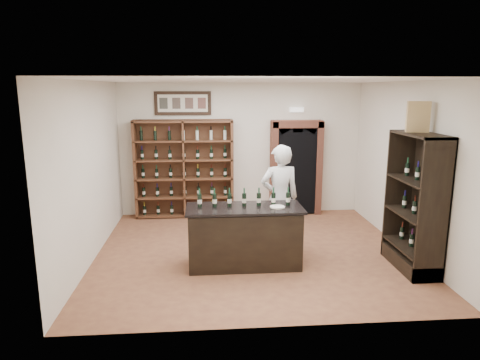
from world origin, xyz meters
name	(u,v)px	position (x,y,z in m)	size (l,w,h in m)	color
floor	(252,251)	(0.00, 0.00, 0.00)	(5.50, 5.50, 0.00)	brown
ceiling	(254,80)	(0.00, 0.00, 3.00)	(5.50, 5.50, 0.00)	white
wall_back	(241,149)	(0.00, 2.50, 1.50)	(5.50, 0.04, 3.00)	silver
wall_left	(90,172)	(-2.75, 0.00, 1.50)	(0.04, 5.00, 3.00)	silver
wall_right	(407,167)	(2.75, 0.00, 1.50)	(0.04, 5.00, 3.00)	silver
wine_shelf	(184,169)	(-1.30, 2.33, 1.10)	(2.20, 0.38, 2.20)	#55331D
framed_picture	(183,103)	(-1.30, 2.47, 2.55)	(1.25, 0.04, 0.52)	black
arched_doorway	(296,165)	(1.25, 2.33, 1.14)	(1.17, 0.35, 2.17)	black
emergency_light	(297,110)	(1.25, 2.42, 2.40)	(0.30, 0.10, 0.10)	white
tasting_counter	(245,237)	(-0.20, -0.60, 0.49)	(1.88, 0.78, 1.00)	black
counter_bottle_0	(200,200)	(-0.92, -0.53, 1.11)	(0.07, 0.07, 0.30)	black
counter_bottle_1	(215,200)	(-0.68, -0.53, 1.11)	(0.07, 0.07, 0.30)	black
counter_bottle_2	(229,200)	(-0.44, -0.53, 1.11)	(0.07, 0.07, 0.30)	black
counter_bottle_3	(244,200)	(-0.20, -0.53, 1.11)	(0.07, 0.07, 0.30)	black
counter_bottle_4	(259,199)	(0.04, -0.53, 1.11)	(0.07, 0.07, 0.30)	black
counter_bottle_5	(273,199)	(0.28, -0.53, 1.11)	(0.07, 0.07, 0.30)	black
counter_bottle_6	(288,199)	(0.52, -0.53, 1.11)	(0.07, 0.07, 0.30)	black
side_cabinet	(415,223)	(2.52, -0.90, 0.75)	(0.48, 1.20, 2.20)	black
shopkeeper	(280,198)	(0.49, 0.09, 0.96)	(0.70, 0.46, 1.92)	silver
plate	(277,207)	(0.32, -0.67, 1.01)	(0.24, 0.24, 0.02)	beige
wine_crate	(418,117)	(2.50, -0.74, 2.44)	(0.34, 0.14, 0.48)	tan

